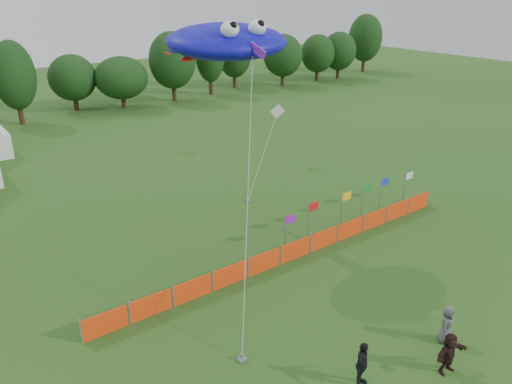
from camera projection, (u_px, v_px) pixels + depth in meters
ground at (356, 378)px, 17.81m from camera, size 160.00×160.00×0.00m
treeline at (40, 78)px, 50.36m from camera, size 104.57×8.78×8.36m
barrier_fence at (295, 250)px, 25.36m from camera, size 21.90×0.06×1.00m
flag_row at (352, 201)px, 29.00m from camera, size 10.73×0.65×2.17m
spectator_d at (362, 365)px, 17.19m from camera, size 1.12×0.88×1.78m
spectator_e at (447, 324)px, 19.34m from camera, size 0.92×0.76×1.62m
spectator_f at (449, 353)px, 17.82m from camera, size 1.56×0.64×1.64m
stingray_kite at (224, 41)px, 23.50m from camera, size 8.31×15.98×11.60m
small_kite_white at (270, 133)px, 36.25m from camera, size 7.11×5.28×4.65m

